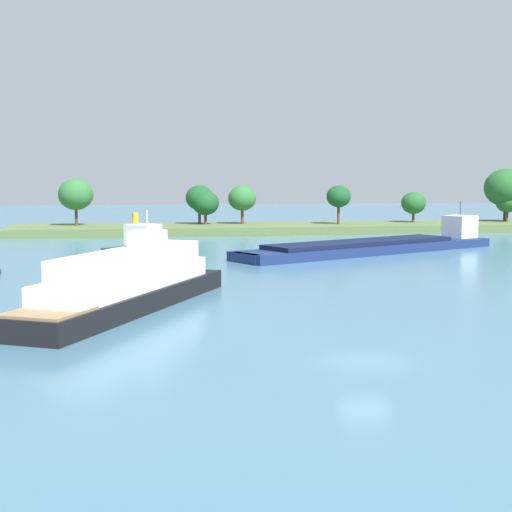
{
  "coord_description": "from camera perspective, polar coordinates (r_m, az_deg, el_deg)",
  "views": [
    {
      "loc": [
        -10.51,
        -33.71,
        8.75
      ],
      "look_at": [
        0.38,
        36.35,
        1.2
      ],
      "focal_mm": 52.74,
      "sensor_mm": 36.0,
      "label": 1
    }
  ],
  "objects": [
    {
      "name": "ground_plane",
      "position": [
        36.38,
        8.3,
        -7.91
      ],
      "size": [
        400.0,
        400.0,
        0.0
      ],
      "primitive_type": "plane",
      "color": "teal"
    },
    {
      "name": "treeline_island",
      "position": [
        119.39,
        4.54,
        3.0
      ],
      "size": [
        89.17,
        14.34,
        9.97
      ],
      "color": "#566B3D",
      "rests_on": "ground"
    },
    {
      "name": "white_riverboat",
      "position": [
        50.23,
        -9.62,
        -2.07
      ],
      "size": [
        14.3,
        22.41,
        6.43
      ],
      "color": "black",
      "rests_on": "ground"
    },
    {
      "name": "tugboat",
      "position": [
        80.99,
        -8.29,
        0.68
      ],
      "size": [
        9.48,
        8.89,
        4.84
      ],
      "color": "#19472D",
      "rests_on": "ground"
    },
    {
      "name": "cargo_barge",
      "position": [
        87.56,
        9.13,
        0.82
      ],
      "size": [
        34.43,
        21.55,
        5.6
      ],
      "color": "navy",
      "rests_on": "ground"
    }
  ]
}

